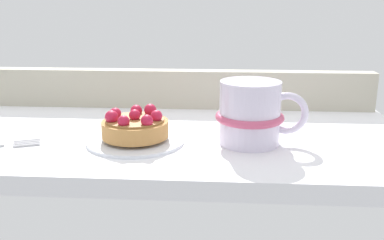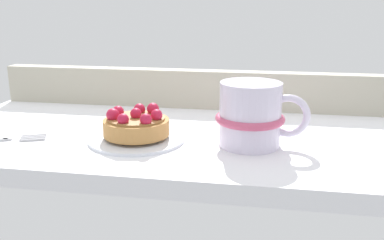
{
  "view_description": "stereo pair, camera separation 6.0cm",
  "coord_description": "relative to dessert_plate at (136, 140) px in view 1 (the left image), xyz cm",
  "views": [
    {
      "loc": [
        8.15,
        -62.31,
        19.58
      ],
      "look_at": [
        4.15,
        -4.46,
        3.33
      ],
      "focal_mm": 40.6,
      "sensor_mm": 36.0,
      "label": 1
    },
    {
      "loc": [
        14.12,
        -61.58,
        19.58
      ],
      "look_at": [
        4.15,
        -4.46,
        3.33
      ],
      "focal_mm": 40.6,
      "sensor_mm": 36.0,
      "label": 2
    }
  ],
  "objects": [
    {
      "name": "ground_plane",
      "position": [
        3.8,
        4.85,
        -1.68
      ],
      "size": [
        72.66,
        35.54,
        2.51
      ],
      "primitive_type": "cube",
      "color": "white"
    },
    {
      "name": "coffee_mug",
      "position": [
        16.14,
        0.78,
        3.92
      ],
      "size": [
        12.78,
        9.5,
        8.82
      ],
      "color": "silver",
      "rests_on": "ground_plane"
    },
    {
      "name": "dessert_plate",
      "position": [
        0.0,
        0.0,
        0.0
      ],
      "size": [
        13.7,
        13.7,
        0.9
      ],
      "color": "silver",
      "rests_on": "ground_plane"
    },
    {
      "name": "raspberry_tart",
      "position": [
        -0.02,
        0.01,
        2.0
      ],
      "size": [
        9.32,
        9.32,
        4.03
      ],
      "color": "#B77F42",
      "rests_on": "dessert_plate"
    },
    {
      "name": "window_rail_back",
      "position": [
        3.8,
        21.07,
        3.05
      ],
      "size": [
        71.21,
        3.11,
        6.95
      ],
      "primitive_type": "cube",
      "color": "#B2AD99",
      "rests_on": "ground_plane"
    }
  ]
}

